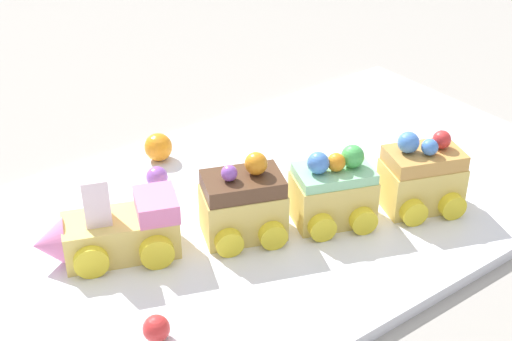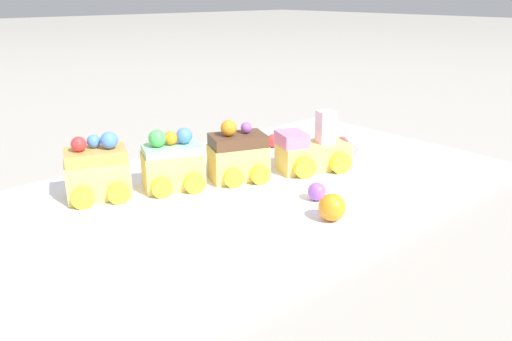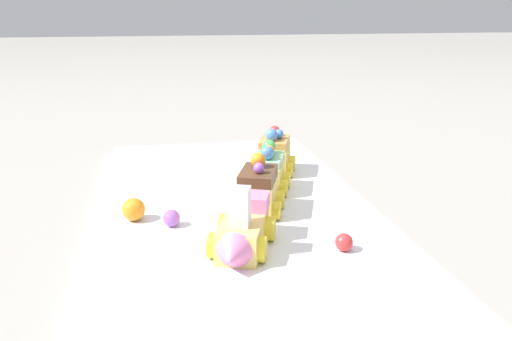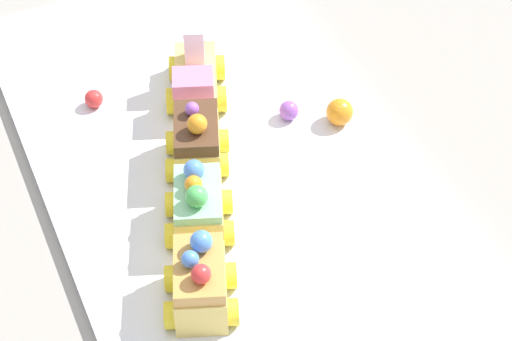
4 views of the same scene
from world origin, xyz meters
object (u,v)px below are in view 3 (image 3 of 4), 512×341
at_px(cake_car_mint, 267,172).
at_px(cake_car_chocolate, 258,192).
at_px(gumball_red, 344,242).
at_px(gumball_orange, 134,209).
at_px(cake_train_locomotive, 242,232).
at_px(gumball_purple, 172,218).
at_px(cake_car_caramel, 274,155).

bearing_deg(cake_car_mint, cake_car_chocolate, -0.13).
distance_m(gumball_red, gumball_orange, 0.27).
height_order(cake_car_mint, gumball_red, cake_car_mint).
xyz_separation_m(cake_car_chocolate, cake_car_mint, (-0.08, 0.03, -0.00)).
distance_m(cake_car_mint, gumball_red, 0.22).
bearing_deg(gumball_orange, cake_train_locomotive, 46.62).
height_order(gumball_orange, gumball_purple, gumball_orange).
xyz_separation_m(cake_car_mint, gumball_red, (0.21, 0.04, -0.02)).
height_order(cake_car_mint, cake_car_caramel, cake_car_caramel).
bearing_deg(gumball_red, cake_train_locomotive, -100.80).
bearing_deg(cake_train_locomotive, cake_car_caramel, -179.99).
bearing_deg(cake_train_locomotive, cake_car_mint, 179.95).
relative_size(cake_train_locomotive, gumball_orange, 4.32).
xyz_separation_m(cake_car_chocolate, gumball_red, (0.13, 0.07, -0.02)).
height_order(cake_car_caramel, gumball_purple, cake_car_caramel).
bearing_deg(cake_car_chocolate, gumball_orange, -71.03).
relative_size(cake_train_locomotive, gumball_red, 6.25).
xyz_separation_m(gumball_red, gumball_orange, (-0.14, -0.24, 0.00)).
xyz_separation_m(cake_train_locomotive, cake_car_caramel, (-0.27, 0.10, 0.01)).
distance_m(cake_car_caramel, gumball_red, 0.29).
relative_size(cake_car_mint, cake_car_caramel, 1.00).
bearing_deg(gumball_purple, gumball_orange, -121.44).
bearing_deg(gumball_purple, cake_car_caramel, 136.02).
bearing_deg(cake_car_caramel, cake_car_mint, 0.14).
height_order(cake_train_locomotive, gumball_orange, cake_train_locomotive).
bearing_deg(cake_car_caramel, gumball_purple, -22.96).
bearing_deg(gumball_orange, gumball_red, 59.88).
height_order(cake_train_locomotive, cake_car_mint, cake_train_locomotive).
xyz_separation_m(cake_train_locomotive, gumball_purple, (-0.09, -0.07, -0.01)).
relative_size(cake_car_chocolate, cake_car_caramel, 1.00).
distance_m(cake_car_mint, gumball_orange, 0.21).
bearing_deg(cake_car_chocolate, cake_train_locomotive, 0.01).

